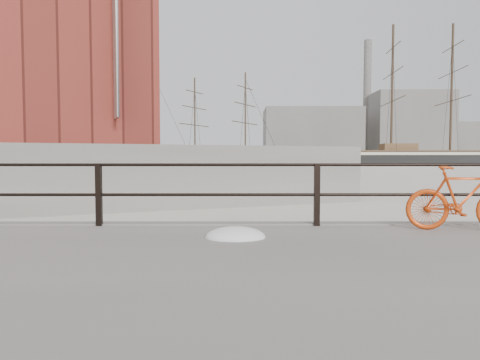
% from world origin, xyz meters
% --- Properties ---
extents(far_quay, '(78.44, 148.07, 1.80)m').
position_xyz_m(far_quay, '(-40.00, 72.00, 0.90)').
color(far_quay, gray).
rests_on(far_quay, ground).
extents(bicycle, '(1.63, 0.54, 0.97)m').
position_xyz_m(bicycle, '(-1.41, -0.65, 0.84)').
color(bicycle, '#CA3D0D').
rests_on(bicycle, promenade).
extents(barque_black, '(56.94, 21.79, 31.91)m').
position_xyz_m(barque_black, '(41.59, 86.84, 0.00)').
color(barque_black, black).
rests_on(barque_black, ground).
extents(schooner_mid, '(27.91, 21.59, 18.83)m').
position_xyz_m(schooner_mid, '(-8.72, 79.34, 0.00)').
color(schooner_mid, silver).
rests_on(schooner_mid, ground).
extents(schooner_left, '(27.56, 17.08, 19.33)m').
position_xyz_m(schooner_left, '(-26.80, 74.34, 0.00)').
color(schooner_left, white).
rests_on(schooner_left, ground).
extents(workboat_far, '(11.00, 10.09, 7.00)m').
position_xyz_m(workboat_far, '(-31.26, 47.63, 0.00)').
color(workboat_far, black).
rests_on(workboat_far, ground).
extents(apartment_mustard, '(26.02, 22.15, 22.20)m').
position_xyz_m(apartment_mustard, '(-29.49, 40.65, 12.90)').
color(apartment_mustard, gold).
rests_on(apartment_mustard, far_quay).
extents(apartment_cream, '(24.16, 21.40, 21.20)m').
position_xyz_m(apartment_cream, '(-38.11, 61.98, 12.40)').
color(apartment_cream, beige).
rests_on(apartment_cream, far_quay).
extents(apartment_grey, '(26.02, 22.15, 23.20)m').
position_xyz_m(apartment_grey, '(-46.35, 82.38, 13.40)').
color(apartment_grey, '#9A9A95').
rests_on(apartment_grey, far_quay).
extents(apartment_brick, '(27.87, 22.90, 21.20)m').
position_xyz_m(apartment_brick, '(-54.97, 103.70, 12.40)').
color(apartment_brick, brown).
rests_on(apartment_brick, far_quay).
extents(industrial_west, '(32.00, 18.00, 18.00)m').
position_xyz_m(industrial_west, '(20.00, 140.00, 9.00)').
color(industrial_west, gray).
rests_on(industrial_west, ground).
extents(industrial_mid, '(26.00, 20.00, 24.00)m').
position_xyz_m(industrial_mid, '(55.00, 145.00, 12.00)').
color(industrial_mid, gray).
rests_on(industrial_mid, ground).
extents(industrial_east, '(20.00, 16.00, 14.00)m').
position_xyz_m(industrial_east, '(78.00, 150.00, 7.00)').
color(industrial_east, gray).
rests_on(industrial_east, ground).
extents(smokestack, '(2.80, 2.80, 44.00)m').
position_xyz_m(smokestack, '(42.00, 150.00, 22.00)').
color(smokestack, gray).
rests_on(smokestack, ground).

